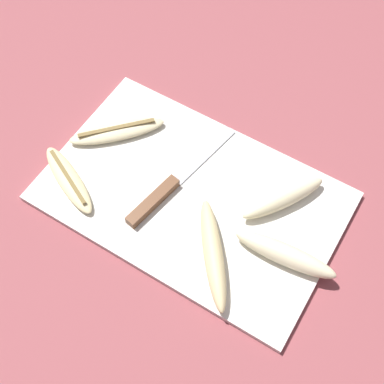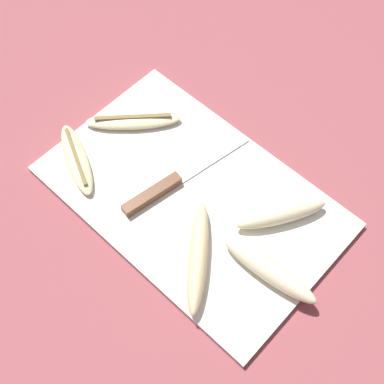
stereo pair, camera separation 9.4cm
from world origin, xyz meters
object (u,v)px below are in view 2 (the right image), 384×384
banana_cream_curved (133,120)px  banana_soft_right (77,159)px  knife (164,187)px  banana_ripe_center (198,256)px  banana_bright_far (269,271)px  banana_pale_long (281,214)px

banana_cream_curved → banana_soft_right: bearing=-95.1°
knife → banana_ripe_center: size_ratio=1.54×
banana_bright_far → banana_cream_curved: bearing=170.6°
knife → banana_pale_long: banana_pale_long is taller
banana_soft_right → banana_ripe_center: bearing=1.5°
knife → banana_cream_curved: size_ratio=1.69×
banana_pale_long → banana_cream_curved: banana_pale_long is taller
banana_ripe_center → banana_soft_right: size_ratio=1.08×
banana_pale_long → knife: bearing=-153.4°
banana_cream_curved → banana_soft_right: (-0.01, -0.13, -0.00)m
banana_pale_long → banana_bright_far: 0.11m
knife → banana_ripe_center: (0.14, -0.06, 0.01)m
banana_cream_curved → banana_soft_right: size_ratio=0.98×
knife → banana_cream_curved: (-0.15, 0.06, 0.00)m
banana_ripe_center → banana_cream_curved: banana_ripe_center is taller
knife → banana_pale_long: (0.19, 0.09, 0.01)m
banana_ripe_center → banana_pale_long: size_ratio=1.13×
banana_cream_curved → banana_bright_far: 0.39m
banana_ripe_center → knife: bearing=156.2°
banana_pale_long → banana_ripe_center: bearing=-108.1°
banana_ripe_center → banana_cream_curved: (-0.28, 0.12, -0.01)m
knife → banana_soft_right: (-0.16, -0.07, 0.00)m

